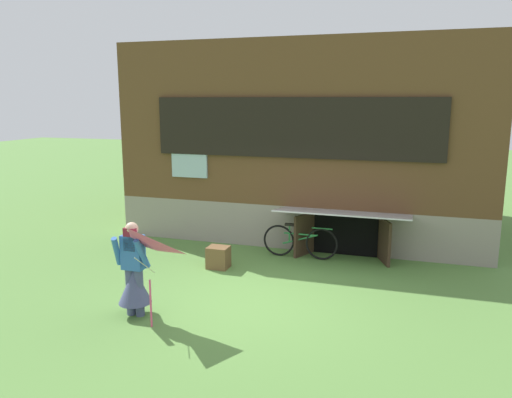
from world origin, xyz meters
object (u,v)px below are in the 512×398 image
person (134,277)px  kite (130,254)px  wooden_crate (218,257)px  bicycle_green (300,241)px

person → kite: (0.28, -0.52, 0.56)m
person → wooden_crate: 2.58m
bicycle_green → wooden_crate: 1.84m
kite → wooden_crate: size_ratio=3.27×
kite → bicycle_green: (1.56, 4.20, -0.83)m
kite → wooden_crate: kite is taller
person → bicycle_green: bearing=45.2°
kite → person: bearing=117.8°
kite → bicycle_green: 4.55m
person → kite: 0.81m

